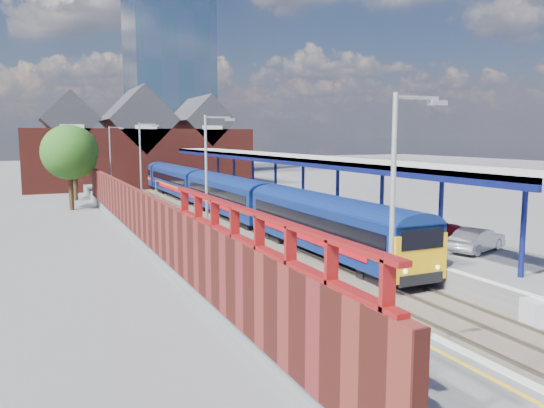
{
  "coord_description": "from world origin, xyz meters",
  "views": [
    {
      "loc": [
        -13.99,
        -17.75,
        7.04
      ],
      "look_at": [
        0.38,
        13.63,
        2.6
      ],
      "focal_mm": 35.0,
      "sensor_mm": 36.0,
      "label": 1
    }
  ],
  "objects_px": {
    "parked_car_red": "(434,227)",
    "parked_car_silver": "(477,240)",
    "train": "(201,186)",
    "lamp_post_d": "(112,156)",
    "relay_cabinet": "(535,313)",
    "lamp_post_c": "(142,164)",
    "parked_car_blue": "(381,215)",
    "parked_car_dark": "(411,223)",
    "platform_sign": "(156,191)",
    "lamp_post_a": "(397,225)",
    "lamp_post_b": "(209,180)"
  },
  "relations": [
    {
      "from": "parked_car_red",
      "to": "parked_car_silver",
      "type": "bearing_deg",
      "value": 173.49
    },
    {
      "from": "train",
      "to": "lamp_post_d",
      "type": "distance_m",
      "value": 9.71
    },
    {
      "from": "parked_car_red",
      "to": "relay_cabinet",
      "type": "xyz_separation_m",
      "value": [
        -4.91,
        -11.0,
        -1.15
      ]
    },
    {
      "from": "train",
      "to": "relay_cabinet",
      "type": "relative_size",
      "value": 65.9
    },
    {
      "from": "lamp_post_c",
      "to": "parked_car_red",
      "type": "relative_size",
      "value": 1.83
    },
    {
      "from": "parked_car_silver",
      "to": "relay_cabinet",
      "type": "height_order",
      "value": "parked_car_silver"
    },
    {
      "from": "lamp_post_c",
      "to": "parked_car_blue",
      "type": "relative_size",
      "value": 1.61
    },
    {
      "from": "parked_car_red",
      "to": "parked_car_dark",
      "type": "distance_m",
      "value": 2.11
    },
    {
      "from": "lamp_post_d",
      "to": "platform_sign",
      "type": "relative_size",
      "value": 2.8
    },
    {
      "from": "lamp_post_a",
      "to": "parked_car_red",
      "type": "distance_m",
      "value": 20.45
    },
    {
      "from": "parked_car_blue",
      "to": "lamp_post_a",
      "type": "bearing_deg",
      "value": 146.57
    },
    {
      "from": "lamp_post_a",
      "to": "platform_sign",
      "type": "xyz_separation_m",
      "value": [
        1.36,
        32.0,
        -2.3
      ]
    },
    {
      "from": "train",
      "to": "relay_cabinet",
      "type": "distance_m",
      "value": 37.67
    },
    {
      "from": "parked_car_blue",
      "to": "train",
      "type": "bearing_deg",
      "value": 19.28
    },
    {
      "from": "train",
      "to": "lamp_post_c",
      "type": "height_order",
      "value": "lamp_post_c"
    },
    {
      "from": "parked_car_silver",
      "to": "parked_car_dark",
      "type": "relative_size",
      "value": 0.98
    },
    {
      "from": "parked_car_blue",
      "to": "lamp_post_d",
      "type": "bearing_deg",
      "value": 31.06
    },
    {
      "from": "platform_sign",
      "to": "parked_car_dark",
      "type": "bearing_deg",
      "value": -50.57
    },
    {
      "from": "lamp_post_b",
      "to": "relay_cabinet",
      "type": "height_order",
      "value": "lamp_post_b"
    },
    {
      "from": "lamp_post_c",
      "to": "parked_car_red",
      "type": "height_order",
      "value": "lamp_post_c"
    },
    {
      "from": "relay_cabinet",
      "to": "train",
      "type": "bearing_deg",
      "value": 105.52
    },
    {
      "from": "lamp_post_a",
      "to": "parked_car_silver",
      "type": "relative_size",
      "value": 1.8
    },
    {
      "from": "parked_car_red",
      "to": "parked_car_dark",
      "type": "height_order",
      "value": "parked_car_red"
    },
    {
      "from": "lamp_post_a",
      "to": "parked_car_silver",
      "type": "xyz_separation_m",
      "value": [
        13.51,
        10.57,
        -3.35
      ]
    },
    {
      "from": "relay_cabinet",
      "to": "lamp_post_c",
      "type": "bearing_deg",
      "value": 122.57
    },
    {
      "from": "lamp_post_c",
      "to": "parked_car_dark",
      "type": "xyz_separation_m",
      "value": [
        14.06,
        -13.44,
        -3.42
      ]
    },
    {
      "from": "platform_sign",
      "to": "parked_car_silver",
      "type": "relative_size",
      "value": 0.64
    },
    {
      "from": "lamp_post_b",
      "to": "parked_car_dark",
      "type": "xyz_separation_m",
      "value": [
        14.06,
        2.56,
        -3.42
      ]
    },
    {
      "from": "lamp_post_a",
      "to": "lamp_post_c",
      "type": "xyz_separation_m",
      "value": [
        0.0,
        30.0,
        0.0
      ]
    },
    {
      "from": "lamp_post_d",
      "to": "parked_car_red",
      "type": "relative_size",
      "value": 1.83
    },
    {
      "from": "platform_sign",
      "to": "parked_car_red",
      "type": "distance_m",
      "value": 21.7
    },
    {
      "from": "platform_sign",
      "to": "parked_car_blue",
      "type": "bearing_deg",
      "value": -42.58
    },
    {
      "from": "train",
      "to": "lamp_post_b",
      "type": "relative_size",
      "value": 9.41
    },
    {
      "from": "lamp_post_b",
      "to": "parked_car_dark",
      "type": "height_order",
      "value": "lamp_post_b"
    },
    {
      "from": "lamp_post_a",
      "to": "lamp_post_c",
      "type": "bearing_deg",
      "value": 90.0
    },
    {
      "from": "parked_car_red",
      "to": "relay_cabinet",
      "type": "relative_size",
      "value": 3.83
    },
    {
      "from": "parked_car_red",
      "to": "parked_car_blue",
      "type": "bearing_deg",
      "value": -0.85
    },
    {
      "from": "lamp_post_c",
      "to": "parked_car_silver",
      "type": "relative_size",
      "value": 1.8
    },
    {
      "from": "train",
      "to": "parked_car_red",
      "type": "distance_m",
      "value": 27.34
    },
    {
      "from": "lamp_post_b",
      "to": "lamp_post_d",
      "type": "relative_size",
      "value": 1.0
    },
    {
      "from": "lamp_post_c",
      "to": "lamp_post_d",
      "type": "height_order",
      "value": "same"
    },
    {
      "from": "platform_sign",
      "to": "parked_car_dark",
      "type": "distance_m",
      "value": 20.02
    },
    {
      "from": "lamp_post_b",
      "to": "lamp_post_d",
      "type": "bearing_deg",
      "value": 90.0
    },
    {
      "from": "lamp_post_d",
      "to": "train",
      "type": "bearing_deg",
      "value": -32.14
    },
    {
      "from": "lamp_post_b",
      "to": "train",
      "type": "bearing_deg",
      "value": 73.81
    },
    {
      "from": "train",
      "to": "parked_car_blue",
      "type": "xyz_separation_m",
      "value": [
        6.49,
        -20.99,
        -0.52
      ]
    },
    {
      "from": "platform_sign",
      "to": "parked_car_silver",
      "type": "distance_m",
      "value": 24.65
    },
    {
      "from": "parked_car_dark",
      "to": "lamp_post_a",
      "type": "bearing_deg",
      "value": 141.36
    },
    {
      "from": "parked_car_silver",
      "to": "parked_car_red",
      "type": "bearing_deg",
      "value": -27.08
    },
    {
      "from": "lamp_post_b",
      "to": "parked_car_red",
      "type": "height_order",
      "value": "lamp_post_b"
    }
  ]
}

